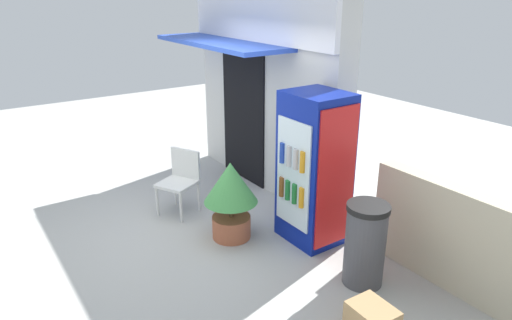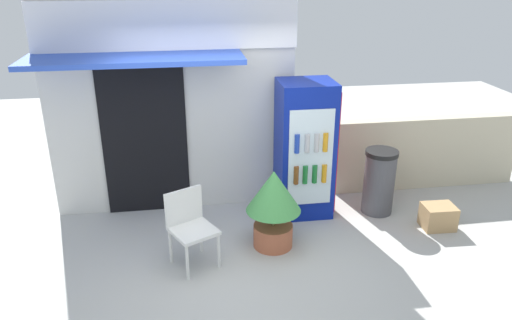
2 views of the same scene
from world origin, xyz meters
name	(u,v)px [view 2 (image 2 of 2)]	position (x,y,z in m)	size (l,w,h in m)	color
ground	(232,269)	(0.00, 0.00, 0.00)	(16.00, 16.00, 0.00)	#B2B2AD
storefront_building	(170,97)	(-0.59, 1.73, 1.54)	(3.23, 1.13, 2.97)	silver
drink_cooler	(305,149)	(1.12, 1.23, 0.90)	(0.72, 0.68, 1.81)	navy
plastic_chair	(190,223)	(-0.44, 0.24, 0.50)	(0.60, 0.61, 0.86)	silver
potted_plant_near_shop	(274,201)	(0.55, 0.42, 0.60)	(0.65, 0.65, 0.98)	#AD5B3D
trash_bin	(379,181)	(2.11, 1.06, 0.45)	(0.43, 0.43, 0.89)	#47474C
stone_boundary_wall	(426,152)	(3.12, 1.75, 0.54)	(2.82, 0.21, 1.08)	beige
cardboard_box	(438,217)	(2.72, 0.52, 0.15)	(0.40, 0.32, 0.31)	tan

